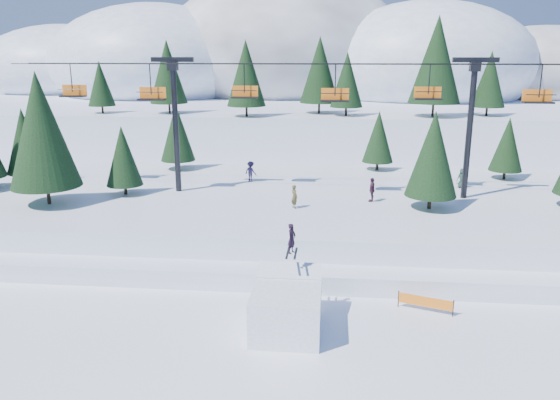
# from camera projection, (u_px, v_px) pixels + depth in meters

# --- Properties ---
(ground) EXTENTS (160.00, 160.00, 0.00)m
(ground) POSITION_uv_depth(u_px,v_px,m) (263.00, 339.00, 25.76)
(ground) COLOR white
(ground) RESTS_ON ground
(mid_shelf) EXTENTS (70.00, 22.00, 2.50)m
(mid_shelf) POSITION_uv_depth(u_px,v_px,m) (292.00, 209.00, 42.73)
(mid_shelf) COLOR white
(mid_shelf) RESTS_ON ground
(berm) EXTENTS (70.00, 6.00, 1.10)m
(berm) POSITION_uv_depth(u_px,v_px,m) (279.00, 265.00, 33.31)
(berm) COLOR white
(berm) RESTS_ON ground
(mountain_ridge) EXTENTS (119.00, 60.53, 26.46)m
(mountain_ridge) POSITION_uv_depth(u_px,v_px,m) (287.00, 74.00, 94.22)
(mountain_ridge) COLOR white
(mountain_ridge) RESTS_ON ground
(jump_kicker) EXTENTS (3.27, 4.46, 4.94)m
(jump_kicker) POSITION_uv_depth(u_px,v_px,m) (287.00, 307.00, 26.35)
(jump_kicker) COLOR white
(jump_kicker) RESTS_ON ground
(chairlift) EXTENTS (46.00, 3.21, 10.28)m
(chairlift) POSITION_uv_depth(u_px,v_px,m) (311.00, 105.00, 40.55)
(chairlift) COLOR black
(chairlift) RESTS_ON mid_shelf
(conifer_stand) EXTENTS (62.58, 18.30, 9.45)m
(conifer_stand) POSITION_uv_depth(u_px,v_px,m) (359.00, 137.00, 40.98)
(conifer_stand) COLOR black
(conifer_stand) RESTS_ON mid_shelf
(distant_skiers) EXTENTS (18.38, 8.78, 1.79)m
(distant_skiers) POSITION_uv_depth(u_px,v_px,m) (329.00, 180.00, 43.07)
(distant_skiers) COLOR #1E3B2D
(distant_skiers) RESTS_ON mid_shelf
(banner_near) EXTENTS (2.72, 0.95, 0.90)m
(banner_near) POSITION_uv_depth(u_px,v_px,m) (425.00, 302.00, 28.36)
(banner_near) COLOR black
(banner_near) RESTS_ON ground
(banner_far) EXTENTS (2.85, 0.29, 0.90)m
(banner_far) POSITION_uv_depth(u_px,v_px,m) (420.00, 287.00, 30.16)
(banner_far) COLOR black
(banner_far) RESTS_ON ground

